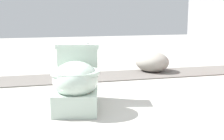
% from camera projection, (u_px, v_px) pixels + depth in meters
% --- Properties ---
extents(ground_plane, '(14.00, 14.00, 0.00)m').
position_uv_depth(ground_plane, '(70.00, 110.00, 2.51)').
color(ground_plane, '#A8A59E').
extents(gravel_strip, '(0.56, 8.00, 0.01)m').
position_uv_depth(gravel_strip, '(99.00, 77.00, 3.75)').
color(gravel_strip, '#605B56').
rests_on(gravel_strip, ground).
extents(toilet, '(0.70, 0.50, 0.52)m').
position_uv_depth(toilet, '(76.00, 81.00, 2.54)').
color(toilet, '#B2C6B7').
rests_on(toilet, ground).
extents(boulder_near, '(0.59, 0.55, 0.27)m').
position_uv_depth(boulder_near, '(152.00, 62.00, 4.04)').
color(boulder_near, gray).
rests_on(boulder_near, ground).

